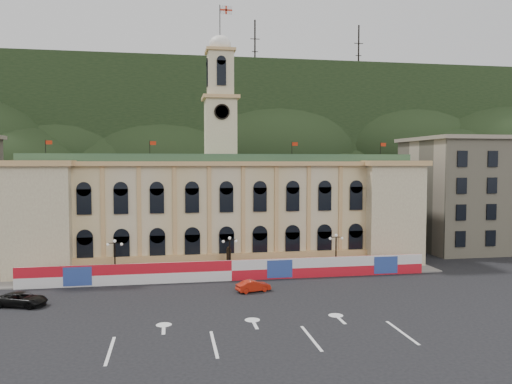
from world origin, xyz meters
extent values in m
plane|color=black|center=(0.00, 0.00, 0.00)|extent=(260.00, 260.00, 0.00)
cube|color=black|center=(0.00, 130.00, 22.00)|extent=(230.00, 70.00, 44.00)
cube|color=#595651|center=(35.00, 110.00, 30.00)|extent=(22.00, 8.00, 14.00)
cube|color=#595651|center=(-48.00, 108.00, 26.00)|extent=(16.00, 7.00, 10.00)
cylinder|color=black|center=(20.00, 115.00, 50.00)|extent=(0.50, 0.50, 20.00)
cylinder|color=black|center=(55.00, 115.00, 50.00)|extent=(0.50, 0.50, 20.00)
cube|color=beige|center=(0.00, 28.00, 7.00)|extent=(55.00, 15.00, 14.00)
cube|color=tan|center=(0.00, 20.20, 1.20)|extent=(56.00, 0.80, 2.40)
cube|color=tan|center=(0.00, 28.00, 14.30)|extent=(56.20, 16.20, 0.60)
cube|color=#325337|center=(0.00, 28.00, 15.00)|extent=(53.00, 13.00, 1.20)
cube|color=beige|center=(-23.50, 27.00, 7.00)|extent=(8.00, 17.00, 14.00)
cube|color=beige|center=(23.50, 27.00, 7.00)|extent=(8.00, 17.00, 14.00)
cube|color=beige|center=(0.00, 28.00, 19.60)|extent=(4.40, 4.40, 8.00)
cube|color=tan|center=(0.00, 28.00, 23.80)|extent=(5.20, 5.20, 0.50)
cube|color=beige|center=(0.00, 28.00, 27.10)|extent=(3.60, 3.60, 6.50)
cube|color=tan|center=(0.00, 28.00, 30.50)|extent=(4.20, 4.20, 0.40)
cylinder|color=black|center=(0.00, 25.70, 21.60)|extent=(2.20, 0.20, 2.20)
ellipsoid|color=white|center=(0.00, 28.00, 31.40)|extent=(3.20, 3.20, 2.72)
cylinder|color=black|center=(0.00, 28.00, 34.60)|extent=(0.12, 0.12, 5.00)
cube|color=white|center=(0.90, 28.00, 36.40)|extent=(1.80, 0.04, 1.20)
cube|color=red|center=(0.90, 27.97, 36.40)|extent=(1.80, 0.02, 0.22)
cube|color=red|center=(0.90, 27.97, 36.40)|extent=(0.22, 0.02, 1.20)
cube|color=#B3A78A|center=(43.00, 31.00, 9.00)|extent=(20.00, 16.00, 18.00)
cube|color=gray|center=(43.00, 31.00, 18.30)|extent=(21.00, 17.00, 0.60)
cube|color=red|center=(0.00, 15.00, 1.25)|extent=(50.00, 0.25, 2.50)
cube|color=#2B4290|center=(-18.00, 14.86, 1.25)|extent=(3.20, 0.05, 2.20)
cube|color=#2B4290|center=(6.00, 14.86, 1.25)|extent=(3.20, 0.05, 2.20)
cube|color=#2B4290|center=(20.00, 14.86, 1.25)|extent=(3.20, 0.05, 2.20)
cube|color=slate|center=(0.00, 17.75, 0.08)|extent=(56.00, 5.50, 0.16)
cube|color=#595651|center=(0.00, 18.00, 0.90)|extent=(1.40, 1.40, 1.80)
cylinder|color=black|center=(0.00, 18.00, 2.60)|extent=(0.60, 0.60, 1.60)
sphere|color=black|center=(0.00, 18.00, 3.50)|extent=(0.44, 0.44, 0.44)
cylinder|color=black|center=(-14.00, 17.00, 0.15)|extent=(0.44, 0.44, 0.30)
cylinder|color=black|center=(-14.00, 17.00, 2.40)|extent=(0.18, 0.18, 4.80)
cube|color=black|center=(-14.00, 17.00, 4.70)|extent=(1.60, 0.08, 0.08)
sphere|color=silver|center=(-14.80, 17.00, 4.55)|extent=(0.36, 0.36, 0.36)
sphere|color=silver|center=(-13.20, 17.00, 4.55)|extent=(0.36, 0.36, 0.36)
sphere|color=silver|center=(-14.00, 17.00, 4.95)|extent=(0.40, 0.40, 0.40)
cylinder|color=black|center=(0.00, 17.00, 0.15)|extent=(0.44, 0.44, 0.30)
cylinder|color=black|center=(0.00, 17.00, 2.40)|extent=(0.18, 0.18, 4.80)
cube|color=black|center=(0.00, 17.00, 4.70)|extent=(1.60, 0.08, 0.08)
sphere|color=silver|center=(-0.80, 17.00, 4.55)|extent=(0.36, 0.36, 0.36)
sphere|color=silver|center=(0.80, 17.00, 4.55)|extent=(0.36, 0.36, 0.36)
sphere|color=silver|center=(0.00, 17.00, 4.95)|extent=(0.40, 0.40, 0.40)
cylinder|color=black|center=(14.00, 17.00, 0.15)|extent=(0.44, 0.44, 0.30)
cylinder|color=black|center=(14.00, 17.00, 2.40)|extent=(0.18, 0.18, 4.80)
cube|color=black|center=(14.00, 17.00, 4.70)|extent=(1.60, 0.08, 0.08)
sphere|color=silver|center=(13.20, 17.00, 4.55)|extent=(0.36, 0.36, 0.36)
sphere|color=silver|center=(14.80, 17.00, 4.55)|extent=(0.36, 0.36, 0.36)
sphere|color=silver|center=(14.00, 17.00, 4.95)|extent=(0.40, 0.40, 0.40)
imported|color=#AD1C0C|center=(1.76, 9.42, 0.64)|extent=(3.33, 4.57, 1.28)
imported|color=black|center=(-22.11, 7.81, 0.70)|extent=(5.32, 6.41, 1.40)
camera|label=1|loc=(-7.34, -44.86, 14.43)|focal=35.00mm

